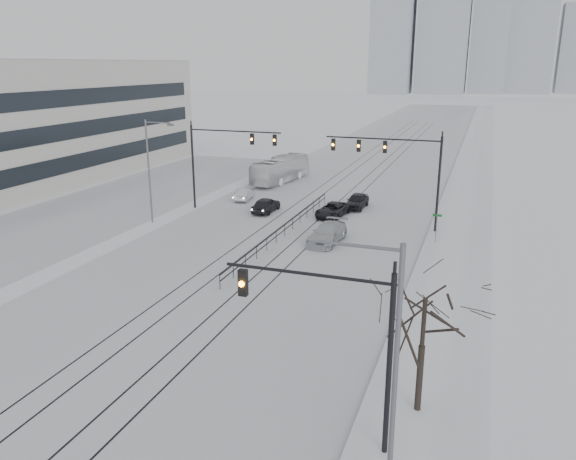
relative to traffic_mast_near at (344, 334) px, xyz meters
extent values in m
cube|color=silver|center=(-10.79, 54.00, -4.55)|extent=(22.00, 260.00, 0.02)
cube|color=white|center=(2.71, 54.00, -4.48)|extent=(5.00, 260.00, 0.16)
cube|color=gray|center=(0.26, 54.00, -4.50)|extent=(0.10, 260.00, 0.12)
cube|color=silver|center=(-30.79, 29.00, -4.55)|extent=(14.00, 60.00, 0.03)
cube|color=black|center=(-13.39, 34.00, -4.54)|extent=(0.10, 180.00, 0.01)
cube|color=black|center=(-11.99, 34.00, -4.54)|extent=(0.10, 180.00, 0.01)
cube|color=black|center=(-9.59, 34.00, -4.54)|extent=(0.10, 180.00, 0.01)
cube|color=black|center=(-8.19, 34.00, -4.54)|extent=(0.10, 180.00, 0.01)
cube|color=black|center=(-38.77, 29.00, 2.44)|extent=(0.08, 58.00, 12.00)
cube|color=#949AA2|center=(-40.79, 254.00, 22.94)|extent=(18.00, 18.00, 55.00)
cube|color=#949AA2|center=(-18.79, 262.00, 31.44)|extent=(22.00, 22.00, 72.00)
cube|color=#949AA2|center=(1.21, 270.00, 19.44)|extent=(16.00, 16.00, 48.00)
cube|color=#949AA2|center=(19.21, 278.00, 27.44)|extent=(20.00, 20.00, 64.00)
cube|color=#949AA2|center=(39.21, 286.00, 15.44)|extent=(14.00, 14.00, 40.00)
cylinder|color=black|center=(1.61, 0.00, -1.06)|extent=(0.20, 0.20, 7.00)
cylinder|color=black|center=(-1.39, 0.00, 2.04)|extent=(6.00, 0.12, 0.12)
cube|color=black|center=(-3.79, 0.00, 1.39)|extent=(0.32, 0.24, 1.00)
sphere|color=orange|center=(-3.79, -0.14, 1.39)|extent=(0.22, 0.22, 0.22)
cylinder|color=black|center=(0.71, 29.00, -0.56)|extent=(0.20, 0.20, 8.00)
cylinder|color=black|center=(-4.04, 29.00, 3.04)|extent=(9.50, 0.12, 0.12)
cube|color=black|center=(-8.19, 29.00, 2.39)|extent=(0.32, 0.24, 1.00)
sphere|color=orange|center=(-8.19, 28.86, 2.39)|extent=(0.22, 0.22, 0.22)
cube|color=black|center=(-5.99, 29.00, 2.39)|extent=(0.32, 0.24, 1.00)
sphere|color=orange|center=(-5.99, 28.86, 2.39)|extent=(0.22, 0.22, 0.22)
cube|color=black|center=(-3.79, 29.00, 2.39)|extent=(0.32, 0.24, 1.00)
sphere|color=orange|center=(-3.79, 28.86, 2.39)|extent=(0.22, 0.22, 0.22)
cylinder|color=black|center=(-22.29, 30.00, -0.56)|extent=(0.20, 0.20, 8.00)
cylinder|color=black|center=(-17.79, 30.00, 3.04)|extent=(9.00, 0.12, 0.12)
cube|color=black|center=(-13.89, 30.00, 2.39)|extent=(0.32, 0.24, 1.00)
sphere|color=orange|center=(-13.89, 29.86, 2.39)|extent=(0.22, 0.22, 0.22)
cube|color=black|center=(-16.09, 30.00, 2.39)|extent=(0.32, 0.24, 1.00)
sphere|color=orange|center=(-16.09, 29.86, 2.39)|extent=(0.22, 0.22, 0.22)
cylinder|color=#595B60|center=(2.21, -3.00, -0.06)|extent=(0.16, 0.16, 9.00)
cylinder|color=#595B60|center=(1.01, -3.00, 4.24)|extent=(2.40, 0.10, 0.10)
cube|color=#595B60|center=(-0.19, -3.00, 4.09)|extent=(0.50, 0.25, 0.18)
cylinder|color=#595B60|center=(-23.29, 24.00, -0.06)|extent=(0.16, 0.16, 9.00)
cylinder|color=#595B60|center=(-22.09, 24.00, 4.24)|extent=(2.40, 0.10, 0.10)
cube|color=#595B60|center=(-20.89, 24.00, 4.09)|extent=(0.50, 0.25, 0.18)
cylinder|color=black|center=(2.41, 3.00, -3.06)|extent=(0.26, 0.26, 3.00)
cylinder|color=black|center=(2.41, 3.00, -0.81)|extent=(0.18, 0.18, 2.50)
cube|color=black|center=(-10.79, 24.00, -3.61)|extent=(0.06, 24.00, 0.06)
cube|color=black|center=(-10.79, 24.00, -4.01)|extent=(0.06, 24.00, 0.06)
cylinder|color=#595B60|center=(1.01, 26.00, -3.36)|extent=(0.06, 0.06, 2.40)
cube|color=#0C4C19|center=(1.01, 26.00, -2.26)|extent=(0.70, 0.04, 0.18)
imported|color=black|center=(-15.07, 30.66, -3.85)|extent=(1.72, 4.20, 1.42)
imported|color=#B8BAC1|center=(-19.00, 34.52, -3.95)|extent=(1.76, 3.86, 1.23)
imported|color=black|center=(-8.69, 31.21, -3.93)|extent=(2.67, 4.79, 1.27)
imported|color=#B4B8BC|center=(-7.05, 23.51, -3.82)|extent=(2.42, 5.22, 1.48)
imported|color=black|center=(-7.29, 35.01, -3.85)|extent=(1.86, 4.27, 1.43)
imported|color=silver|center=(-18.63, 44.39, -3.09)|extent=(3.98, 10.80, 2.94)
camera|label=1|loc=(4.00, -17.25, 8.98)|focal=35.00mm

